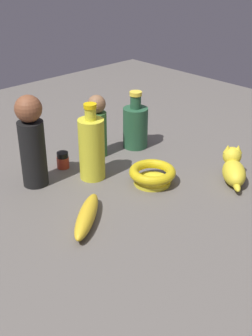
{
  "coord_description": "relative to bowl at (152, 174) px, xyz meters",
  "views": [
    {
      "loc": [
        -0.76,
        0.73,
        0.59
      ],
      "look_at": [
        0.0,
        0.0,
        0.04
      ],
      "focal_mm": 46.79,
      "sensor_mm": 36.0,
      "label": 1
    }
  ],
  "objects": [
    {
      "name": "bottle_tall",
      "position": [
        0.14,
        0.1,
        0.06
      ],
      "size": [
        0.07,
        0.07,
        0.22
      ],
      "color": "gold",
      "rests_on": "ground"
    },
    {
      "name": "cat_figurine",
      "position": [
        -0.14,
        -0.17,
        0.01
      ],
      "size": [
        0.12,
        0.13,
        0.09
      ],
      "color": "gold",
      "rests_on": "ground"
    },
    {
      "name": "banana",
      "position": [
        -0.03,
        0.25,
        -0.01
      ],
      "size": [
        0.15,
        0.17,
        0.04
      ],
      "primitive_type": "ellipsoid",
      "rotation": [
        0.0,
        0.0,
        2.25
      ],
      "color": "gold",
      "rests_on": "ground"
    },
    {
      "name": "bowl",
      "position": [
        0.0,
        0.0,
        0.0
      ],
      "size": [
        0.13,
        0.13,
        0.05
      ],
      "color": "yellow",
      "rests_on": "ground"
    },
    {
      "name": "person_figure_child",
      "position": [
        0.24,
        -0.01,
        0.07
      ],
      "size": [
        0.08,
        0.08,
        0.19
      ],
      "color": "#396D31",
      "rests_on": "ground"
    },
    {
      "name": "bottle_short",
      "position": [
        0.21,
        -0.14,
        0.04
      ],
      "size": [
        0.08,
        0.08,
        0.18
      ],
      "color": "#245135",
      "rests_on": "ground"
    },
    {
      "name": "nail_polish_jar",
      "position": [
        0.24,
        0.12,
        -0.0
      ],
      "size": [
        0.04,
        0.04,
        0.05
      ],
      "color": "#AB3422",
      "rests_on": "ground"
    },
    {
      "name": "person_figure_adult",
      "position": [
        0.22,
        0.23,
        0.1
      ],
      "size": [
        0.09,
        0.09,
        0.25
      ],
      "color": "black",
      "rests_on": "ground"
    },
    {
      "name": "ground",
      "position": [
        0.05,
        0.05,
        -0.03
      ],
      "size": [
        2.0,
        2.0,
        0.0
      ],
      "primitive_type": "plane",
      "color": "#5B5651"
    }
  ]
}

